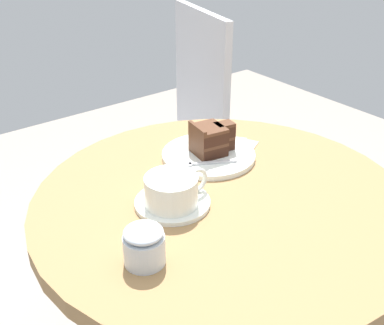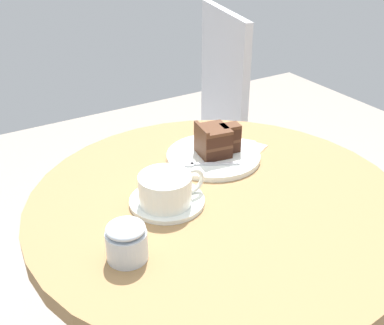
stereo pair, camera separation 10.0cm
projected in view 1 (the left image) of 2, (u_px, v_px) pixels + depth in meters
name	position (u px, v px, depth m)	size (l,w,h in m)	color
cafe_table	(221.00, 245.00, 1.02)	(0.76, 0.76, 0.74)	olive
saucer	(172.00, 203.00, 0.93)	(0.15, 0.15, 0.01)	silver
coffee_cup	(172.00, 190.00, 0.91)	(0.14, 0.10, 0.06)	silver
teaspoon	(180.00, 187.00, 0.97)	(0.09, 0.05, 0.00)	#B7B7BC
cake_plate	(209.00, 155.00, 1.10)	(0.21, 0.21, 0.01)	silver
cake_slice	(211.00, 139.00, 1.08)	(0.10, 0.08, 0.07)	#381E14
fork	(198.00, 164.00, 1.04)	(0.13, 0.08, 0.00)	#B7B7BC
napkin	(220.00, 147.00, 1.14)	(0.19, 0.19, 0.00)	beige
cafe_chair	(178.00, 132.00, 1.63)	(0.46, 0.46, 0.97)	#BCBCC1
sugar_pot	(144.00, 245.00, 0.77)	(0.07, 0.07, 0.07)	silver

